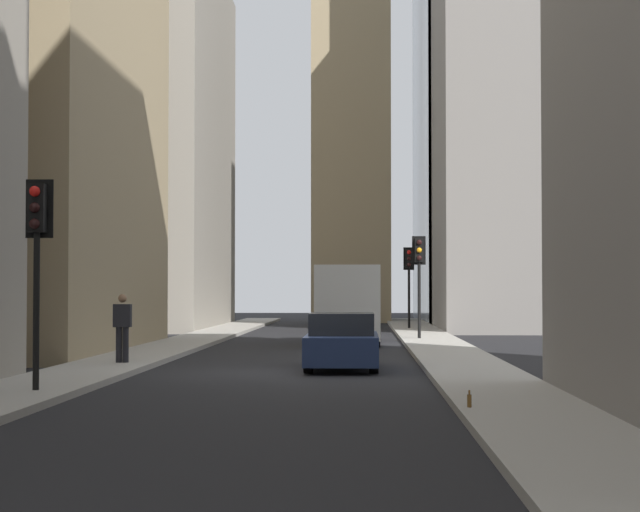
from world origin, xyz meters
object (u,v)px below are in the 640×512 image
(sedan_navy, at_px, (342,343))
(discarded_bottle, at_px, (469,400))
(traffic_light_foreground, at_px, (37,234))
(traffic_light_far_junction, at_px, (419,263))
(traffic_light_midblock, at_px, (409,269))
(pedestrian, at_px, (122,325))
(delivery_truck, at_px, (348,304))

(sedan_navy, xyz_separation_m, discarded_bottle, (-10.04, -2.19, -0.42))
(traffic_light_foreground, relative_size, traffic_light_far_junction, 1.00)
(traffic_light_midblock, relative_size, pedestrian, 2.24)
(delivery_truck, xyz_separation_m, discarded_bottle, (-22.80, -2.19, -1.21))
(delivery_truck, distance_m, traffic_light_far_junction, 3.64)
(delivery_truck, height_order, pedestrian, delivery_truck)
(sedan_navy, height_order, traffic_light_far_junction, traffic_light_far_junction)
(traffic_light_far_junction, distance_m, discarded_bottle, 24.85)
(discarded_bottle, bearing_deg, traffic_light_far_junction, -1.16)
(traffic_light_far_junction, height_order, pedestrian, traffic_light_far_junction)
(traffic_light_far_junction, height_order, discarded_bottle, traffic_light_far_junction)
(sedan_navy, distance_m, discarded_bottle, 10.28)
(traffic_light_foreground, xyz_separation_m, discarded_bottle, (-2.68, -7.72, -2.77))
(traffic_light_midblock, xyz_separation_m, pedestrian, (-25.57, 8.39, -1.92))
(sedan_navy, xyz_separation_m, traffic_light_foreground, (-7.36, 5.53, 2.36))
(traffic_light_midblock, distance_m, discarded_bottle, 36.03)
(sedan_navy, bearing_deg, traffic_light_foreground, 143.06)
(traffic_light_far_junction, bearing_deg, sedan_navy, 169.60)
(sedan_navy, bearing_deg, discarded_bottle, -167.70)
(traffic_light_foreground, relative_size, traffic_light_midblock, 1.00)
(traffic_light_foreground, bearing_deg, traffic_light_midblock, -14.05)
(traffic_light_far_junction, relative_size, pedestrian, 2.24)
(delivery_truck, height_order, traffic_light_foreground, traffic_light_foreground)
(traffic_light_foreground, bearing_deg, traffic_light_far_junction, -20.48)
(discarded_bottle, bearing_deg, sedan_navy, 12.30)
(sedan_navy, xyz_separation_m, traffic_light_midblock, (25.88, -2.78, 2.35))
(traffic_light_midblock, xyz_separation_m, traffic_light_far_junction, (-11.22, 0.09, -0.00))
(traffic_light_midblock, height_order, pedestrian, traffic_light_midblock)
(sedan_navy, bearing_deg, traffic_light_midblock, -6.13)
(discarded_bottle, bearing_deg, traffic_light_foreground, 70.87)
(traffic_light_midblock, distance_m, traffic_light_far_junction, 11.22)
(delivery_truck, xyz_separation_m, traffic_light_far_junction, (1.89, -2.69, 1.55))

